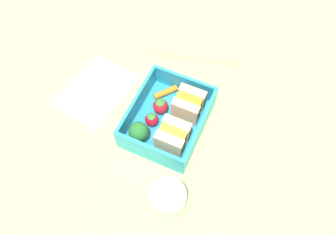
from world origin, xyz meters
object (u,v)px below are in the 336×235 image
Objects in this scene: sandwich_left at (189,105)px; chopstick_pair at (194,57)px; carrot_stick_far_left at (166,92)px; strawberry_far_left at (161,106)px; folded_napkin at (96,90)px; sandwich_center_left at (173,137)px; strawberry_left at (152,119)px; broccoli_floret at (139,132)px; drinking_glass at (168,201)px.

chopstick_pair is at bearing -162.73° from sandwich_left.
carrot_stick_far_left is at bearing -108.48° from sandwich_left.
strawberry_far_left is 0.23× the size of folded_napkin.
sandwich_left is at bearing 71.52° from carrot_stick_far_left.
sandwich_center_left is 1.63× the size of strawberry_left.
strawberry_left is 4.03cm from broccoli_floret.
sandwich_center_left is at bearing 31.51° from carrot_stick_far_left.
carrot_stick_far_left is 0.65× the size of drinking_glass.
drinking_glass is at bearing 28.65° from strawberry_far_left.
sandwich_left is 5.27cm from strawberry_far_left.
folded_napkin is (0.50, -14.11, -2.57)cm from strawberry_far_left.
folded_napkin is at bearing -123.98° from drinking_glass.
chopstick_pair is (-18.32, 1.06, -2.24)cm from strawberry_left.
strawberry_left reaches higher than folded_napkin.
strawberry_far_left is 0.78× the size of broccoli_floret.
carrot_stick_far_left is 1.38× the size of strawberry_far_left.
broccoli_floret is at bearing -4.46° from chopstick_pair.
chopstick_pair is (-15.17, 0.71, -2.42)cm from strawberry_far_left.
carrot_stick_far_left is 11.58cm from chopstick_pair.
sandwich_left is 1.00× the size of sandwich_center_left.
strawberry_far_left is (-5.21, -4.83, -0.84)cm from sandwich_center_left.
strawberry_far_left is (1.92, -4.83, -0.84)cm from sandwich_left.
drinking_glass is (19.60, 9.33, 1.91)cm from carrot_stick_far_left.
drinking_glass reaches higher than sandwich_left.
broccoli_floret is 15.03cm from folded_napkin.
broccoli_floret is (3.78, -0.67, 1.22)cm from strawberry_left.
sandwich_center_left is at bearing -160.20° from drinking_glass.
carrot_stick_far_left reaches higher than chopstick_pair.
sandwich_center_left is 0.69× the size of drinking_glass.
carrot_stick_far_left is (-8.98, -5.50, -1.80)cm from sandwich_center_left.
broccoli_floret is 0.30× the size of folded_napkin.
sandwich_left is 1.63× the size of strawberry_left.
carrot_stick_far_left is 1.54× the size of strawberry_left.
sandwich_left is at bearing 180.00° from sandwich_center_left.
broccoli_floret is at bearing -73.56° from sandwich_center_left.
sandwich_left is 1.46× the size of strawberry_far_left.
broccoli_floret is at bearing 63.81° from folded_napkin.
chopstick_pair is 32.19cm from drinking_glass.
drinking_glass reaches higher than broccoli_floret.
sandwich_center_left reaches higher than folded_napkin.
drinking_glass is 0.50× the size of folded_napkin.
drinking_glass is at bearing 47.36° from broccoli_floret.
folded_napkin is at bearing -87.98° from strawberry_far_left.
strawberry_left is at bearing -6.28° from strawberry_far_left.
sandwich_left is 7.32cm from strawberry_left.
sandwich_left is 7.14cm from sandwich_center_left.
sandwich_left is at bearing 146.61° from broccoli_floret.
sandwich_left is 1.14× the size of broccoli_floret.
chopstick_pair is (-22.11, 1.72, -3.46)cm from broccoli_floret.
strawberry_far_left reaches higher than folded_napkin.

